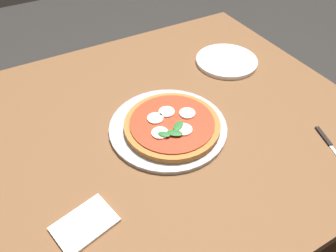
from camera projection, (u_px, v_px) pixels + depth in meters
name	position (u px, v px, depth m)	size (l,w,h in m)	color
ground_plane	(161.00, 245.00, 1.47)	(6.00, 6.00, 0.00)	#2D2B28
dining_table	(158.00, 147.00, 1.02)	(1.20, 1.00, 0.77)	brown
serving_tray	(168.00, 127.00, 0.92)	(0.33, 0.33, 0.01)	#B2B2B7
pizza	(172.00, 125.00, 0.90)	(0.27, 0.27, 0.03)	#B27033
plate_white	(227.00, 61.00, 1.16)	(0.22, 0.22, 0.01)	white
napkin	(85.00, 224.00, 0.70)	(0.13, 0.09, 0.01)	white
knife	(329.00, 143.00, 0.88)	(0.06, 0.16, 0.01)	black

